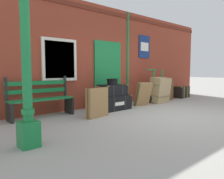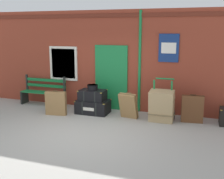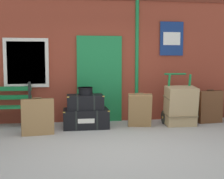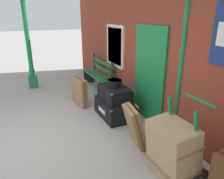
{
  "view_description": "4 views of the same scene",
  "coord_description": "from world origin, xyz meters",
  "px_view_note": "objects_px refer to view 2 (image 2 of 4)",
  "views": [
    {
      "loc": [
        -4.78,
        -3.04,
        1.17
      ],
      "look_at": [
        -0.43,
        1.86,
        0.59
      ],
      "focal_mm": 35.05,
      "sensor_mm": 36.0,
      "label": 1
    },
    {
      "loc": [
        2.97,
        -6.2,
        2.6
      ],
      "look_at": [
        0.19,
        1.63,
        0.84
      ],
      "focal_mm": 45.77,
      "sensor_mm": 36.0,
      "label": 2
    },
    {
      "loc": [
        -0.85,
        -4.97,
        1.5
      ],
      "look_at": [
        0.09,
        1.67,
        0.86
      ],
      "focal_mm": 48.63,
      "sensor_mm": 36.0,
      "label": 3
    },
    {
      "loc": [
        3.64,
        -0.18,
        2.31
      ],
      "look_at": [
        -0.5,
        1.71,
        0.69
      ],
      "focal_mm": 34.1,
      "sensor_mm": 36.0,
      "label": 4
    }
  ],
  "objects_px": {
    "steamer_trunk_middle": "(93,95)",
    "round_hatbox": "(93,87)",
    "suitcase_brown": "(128,106)",
    "large_brown_trunk": "(162,106)",
    "steamer_trunk_base": "(93,107)",
    "porters_trolley": "(162,111)",
    "platform_bench": "(43,92)",
    "suitcase_cream": "(56,103)",
    "suitcase_oxblood": "(192,109)"
  },
  "relations": [
    {
      "from": "steamer_trunk_middle",
      "to": "round_hatbox",
      "type": "relative_size",
      "value": 2.48
    },
    {
      "from": "suitcase_brown",
      "to": "large_brown_trunk",
      "type": "bearing_deg",
      "value": 2.79
    },
    {
      "from": "steamer_trunk_base",
      "to": "round_hatbox",
      "type": "relative_size",
      "value": 3.07
    },
    {
      "from": "steamer_trunk_middle",
      "to": "porters_trolley",
      "type": "distance_m",
      "value": 2.21
    },
    {
      "from": "steamer_trunk_base",
      "to": "porters_trolley",
      "type": "bearing_deg",
      "value": 1.53
    },
    {
      "from": "platform_bench",
      "to": "suitcase_brown",
      "type": "xyz_separation_m",
      "value": [
        3.25,
        -0.55,
        -0.06
      ]
    },
    {
      "from": "round_hatbox",
      "to": "large_brown_trunk",
      "type": "bearing_deg",
      "value": -3.1
    },
    {
      "from": "round_hatbox",
      "to": "large_brown_trunk",
      "type": "height_order",
      "value": "large_brown_trunk"
    },
    {
      "from": "steamer_trunk_middle",
      "to": "porters_trolley",
      "type": "xyz_separation_m",
      "value": [
        2.19,
        0.05,
        -0.31
      ]
    },
    {
      "from": "large_brown_trunk",
      "to": "suitcase_cream",
      "type": "distance_m",
      "value": 3.21
    },
    {
      "from": "steamer_trunk_base",
      "to": "suitcase_oxblood",
      "type": "bearing_deg",
      "value": 2.2
    },
    {
      "from": "large_brown_trunk",
      "to": "round_hatbox",
      "type": "bearing_deg",
      "value": 176.9
    },
    {
      "from": "suitcase_cream",
      "to": "porters_trolley",
      "type": "bearing_deg",
      "value": 10.8
    },
    {
      "from": "platform_bench",
      "to": "large_brown_trunk",
      "type": "bearing_deg",
      "value": -6.78
    },
    {
      "from": "steamer_trunk_base",
      "to": "suitcase_oxblood",
      "type": "relative_size",
      "value": 1.24
    },
    {
      "from": "round_hatbox",
      "to": "suitcase_cream",
      "type": "height_order",
      "value": "round_hatbox"
    },
    {
      "from": "steamer_trunk_base",
      "to": "suitcase_brown",
      "type": "bearing_deg",
      "value": -7.68
    },
    {
      "from": "steamer_trunk_middle",
      "to": "suitcase_oxblood",
      "type": "relative_size",
      "value": 1.0
    },
    {
      "from": "porters_trolley",
      "to": "suitcase_brown",
      "type": "distance_m",
      "value": 1.0
    },
    {
      "from": "steamer_trunk_middle",
      "to": "suitcase_brown",
      "type": "bearing_deg",
      "value": -7.95
    },
    {
      "from": "round_hatbox",
      "to": "porters_trolley",
      "type": "height_order",
      "value": "porters_trolley"
    },
    {
      "from": "platform_bench",
      "to": "steamer_trunk_middle",
      "type": "distance_m",
      "value": 2.07
    },
    {
      "from": "platform_bench",
      "to": "steamer_trunk_base",
      "type": "relative_size",
      "value": 1.57
    },
    {
      "from": "suitcase_oxblood",
      "to": "suitcase_brown",
      "type": "distance_m",
      "value": 1.83
    },
    {
      "from": "suitcase_brown",
      "to": "suitcase_oxblood",
      "type": "bearing_deg",
      "value": 8.78
    },
    {
      "from": "round_hatbox",
      "to": "suitcase_cream",
      "type": "bearing_deg",
      "value": -151.13
    },
    {
      "from": "porters_trolley",
      "to": "steamer_trunk_middle",
      "type": "bearing_deg",
      "value": -178.67
    },
    {
      "from": "round_hatbox",
      "to": "suitcase_cream",
      "type": "xyz_separation_m",
      "value": [
        -1.0,
        -0.55,
        -0.47
      ]
    },
    {
      "from": "platform_bench",
      "to": "suitcase_brown",
      "type": "distance_m",
      "value": 3.3
    },
    {
      "from": "steamer_trunk_middle",
      "to": "large_brown_trunk",
      "type": "bearing_deg",
      "value": -3.21
    },
    {
      "from": "steamer_trunk_base",
      "to": "porters_trolley",
      "type": "height_order",
      "value": "porters_trolley"
    },
    {
      "from": "steamer_trunk_middle",
      "to": "large_brown_trunk",
      "type": "relative_size",
      "value": 0.89
    },
    {
      "from": "round_hatbox",
      "to": "suitcase_brown",
      "type": "height_order",
      "value": "round_hatbox"
    },
    {
      "from": "porters_trolley",
      "to": "suitcase_oxblood",
      "type": "height_order",
      "value": "porters_trolley"
    },
    {
      "from": "suitcase_cream",
      "to": "steamer_trunk_middle",
      "type": "bearing_deg",
      "value": 29.33
    },
    {
      "from": "suitcase_oxblood",
      "to": "suitcase_brown",
      "type": "relative_size",
      "value": 1.04
    },
    {
      "from": "round_hatbox",
      "to": "suitcase_brown",
      "type": "distance_m",
      "value": 1.3
    },
    {
      "from": "platform_bench",
      "to": "round_hatbox",
      "type": "bearing_deg",
      "value": -10.65
    },
    {
      "from": "suitcase_brown",
      "to": "steamer_trunk_middle",
      "type": "bearing_deg",
      "value": 172.05
    },
    {
      "from": "steamer_trunk_base",
      "to": "large_brown_trunk",
      "type": "height_order",
      "value": "large_brown_trunk"
    },
    {
      "from": "suitcase_cream",
      "to": "suitcase_oxblood",
      "type": "bearing_deg",
      "value": 9.39
    },
    {
      "from": "porters_trolley",
      "to": "large_brown_trunk",
      "type": "bearing_deg",
      "value": -90.0
    },
    {
      "from": "suitcase_brown",
      "to": "round_hatbox",
      "type": "bearing_deg",
      "value": 172.21
    },
    {
      "from": "platform_bench",
      "to": "suitcase_cream",
      "type": "xyz_separation_m",
      "value": [
        1.04,
        -0.93,
        -0.08
      ]
    },
    {
      "from": "steamer_trunk_middle",
      "to": "suitcase_cream",
      "type": "bearing_deg",
      "value": -150.67
    },
    {
      "from": "round_hatbox",
      "to": "porters_trolley",
      "type": "xyz_separation_m",
      "value": [
        2.18,
        0.06,
        -0.57
      ]
    },
    {
      "from": "platform_bench",
      "to": "large_brown_trunk",
      "type": "relative_size",
      "value": 1.73
    },
    {
      "from": "large_brown_trunk",
      "to": "suitcase_oxblood",
      "type": "relative_size",
      "value": 1.13
    },
    {
      "from": "round_hatbox",
      "to": "porters_trolley",
      "type": "distance_m",
      "value": 2.25
    },
    {
      "from": "platform_bench",
      "to": "steamer_trunk_middle",
      "type": "bearing_deg",
      "value": -10.56
    }
  ]
}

